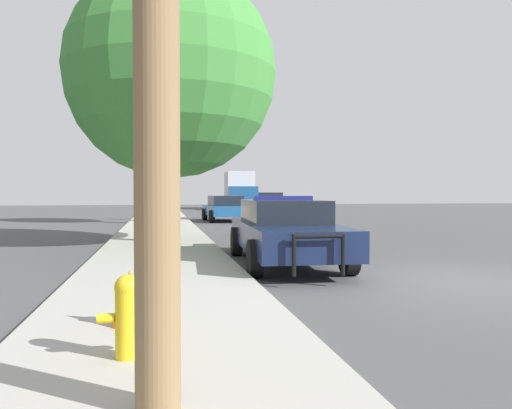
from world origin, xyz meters
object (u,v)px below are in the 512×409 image
car_background_midblock (225,208)px  traffic_cone (130,297)px  car_background_oncoming (271,203)px  box_truck (240,190)px  police_car (285,229)px  tree_sidewalk_mid (167,121)px  tree_sidewalk_near (171,74)px  fire_hydrant (127,314)px  traffic_light (185,149)px

car_background_midblock → traffic_cone: (-3.75, -20.99, -0.29)m
car_background_oncoming → box_truck: (-0.72, 9.71, 0.97)m
car_background_oncoming → box_truck: box_truck is taller
box_truck → traffic_cone: size_ratio=12.39×
police_car → traffic_cone: size_ratio=9.01×
tree_sidewalk_mid → tree_sidewalk_near: tree_sidewalk_near is taller
fire_hydrant → tree_sidewalk_mid: bearing=88.2°
traffic_light → car_background_oncoming: 12.22m
car_background_midblock → box_truck: 18.73m
fire_hydrant → traffic_cone: fire_hydrant is taller
box_truck → tree_sidewalk_mid: size_ratio=1.09×
car_background_midblock → tree_sidewalk_near: bearing=-107.9°
police_car → car_background_oncoming: size_ratio=1.34×
fire_hydrant → traffic_light: traffic_light is taller
fire_hydrant → car_background_oncoming: size_ratio=0.18×
fire_hydrant → box_truck: box_truck is taller
car_background_midblock → tree_sidewalk_near: 13.08m
police_car → fire_hydrant: 6.77m
box_truck → tree_sidewalk_mid: bearing=75.2°
police_car → car_background_midblock: size_ratio=1.34×
traffic_cone → tree_sidewalk_near: bearing=85.8°
traffic_light → box_truck: (5.92, 19.55, -1.96)m
fire_hydrant → tree_sidewalk_near: 11.02m
police_car → traffic_light: (-1.42, 14.75, 2.99)m
car_background_oncoming → car_background_midblock: bearing=64.7°
car_background_oncoming → police_car: bearing=80.1°
police_car → fire_hydrant: size_ratio=7.50×
tree_sidewalk_mid → traffic_cone: tree_sidewalk_mid is taller
fire_hydrant → traffic_cone: 1.08m
police_car → traffic_cone: police_car is taller
police_car → car_background_oncoming: (5.22, 24.58, 0.06)m
police_car → tree_sidewalk_near: size_ratio=0.69×
car_background_midblock → car_background_oncoming: 9.69m
police_car → traffic_cone: (-2.98, -5.02, -0.32)m
tree_sidewalk_mid → traffic_cone: (-0.68, -19.01, -4.58)m
box_truck → tree_sidewalk_near: tree_sidewalk_near is taller
police_car → traffic_cone: bearing=62.1°
traffic_light → car_background_oncoming: bearing=56.0°
police_car → car_background_midblock: police_car is taller
car_background_oncoming → traffic_cone: 30.72m
fire_hydrant → police_car: bearing=64.3°
police_car → box_truck: size_ratio=0.73×
traffic_light → traffic_cone: traffic_light is taller
box_truck → police_car: bearing=86.3°
tree_sidewalk_near → traffic_cone: size_ratio=13.03×
box_truck → traffic_light: bearing=76.9°
car_background_midblock → tree_sidewalk_mid: tree_sidewalk_mid is taller
police_car → tree_sidewalk_mid: 14.81m
car_background_oncoming → traffic_cone: (-8.21, -29.60, -0.37)m
fire_hydrant → traffic_light: bearing=85.8°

